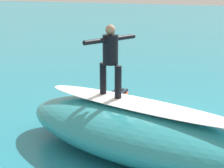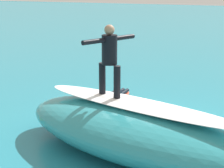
{
  "view_description": "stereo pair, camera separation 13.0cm",
  "coord_description": "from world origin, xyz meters",
  "views": [
    {
      "loc": [
        -3.26,
        9.78,
        3.85
      ],
      "look_at": [
        0.96,
        -0.06,
        1.07
      ],
      "focal_mm": 62.91,
      "sensor_mm": 36.0,
      "label": 1
    },
    {
      "loc": [
        -3.38,
        9.72,
        3.85
      ],
      "look_at": [
        0.96,
        -0.06,
        1.07
      ],
      "focal_mm": 62.91,
      "sensor_mm": 36.0,
      "label": 2
    }
  ],
  "objects": [
    {
      "name": "surfer_paddling",
      "position": [
        1.64,
        -1.85,
        0.21
      ],
      "size": [
        0.28,
        1.6,
        0.29
      ],
      "rotation": [
        0.0,
        0.0,
        1.57
      ],
      "color": "black",
      "rests_on": "surfboard_paddling"
    },
    {
      "name": "wave_crest",
      "position": [
        -0.48,
        1.81,
        0.58
      ],
      "size": [
        6.67,
        4.2,
        1.16
      ],
      "primitive_type": "ellipsoid",
      "rotation": [
        0.0,
        0.0,
        -0.25
      ],
      "color": "teal",
      "rests_on": "ground_plane"
    },
    {
      "name": "surfboard_riding",
      "position": [
        0.29,
        1.61,
        1.21
      ],
      "size": [
        1.87,
        1.15,
        0.1
      ],
      "primitive_type": "ellipsoid",
      "rotation": [
        0.0,
        0.0,
        -0.39
      ],
      "color": "silver",
      "rests_on": "wave_crest"
    },
    {
      "name": "surfboard_paddling",
      "position": [
        1.64,
        -1.73,
        0.04
      ],
      "size": [
        0.54,
        2.46,
        0.09
      ],
      "primitive_type": "ellipsoid",
      "rotation": [
        0.0,
        0.0,
        1.57
      ],
      "color": "#E0563D",
      "rests_on": "ground_plane"
    },
    {
      "name": "ground_plane",
      "position": [
        0.0,
        0.0,
        0.0
      ],
      "size": [
        120.0,
        120.0,
        0.0
      ],
      "primitive_type": "plane",
      "color": "teal"
    },
    {
      "name": "foam_patch_mid",
      "position": [
        -0.15,
        -0.71,
        0.08
      ],
      "size": [
        0.92,
        0.9,
        0.16
      ],
      "primitive_type": "ellipsoid",
      "rotation": [
        0.0,
        0.0,
        2.41
      ],
      "color": "white",
      "rests_on": "ground_plane"
    },
    {
      "name": "surfer_riding",
      "position": [
        0.29,
        1.61,
        2.23
      ],
      "size": [
        0.7,
        1.5,
        1.67
      ],
      "rotation": [
        0.0,
        0.0,
        -0.39
      ],
      "color": "black",
      "rests_on": "surfboard_riding"
    },
    {
      "name": "wave_foam_lip",
      "position": [
        -0.48,
        1.81,
        1.2
      ],
      "size": [
        5.33,
        2.24,
        0.08
      ],
      "primitive_type": "ellipsoid",
      "rotation": [
        0.0,
        0.0,
        -0.25
      ],
      "color": "white",
      "rests_on": "wave_crest"
    }
  ]
}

